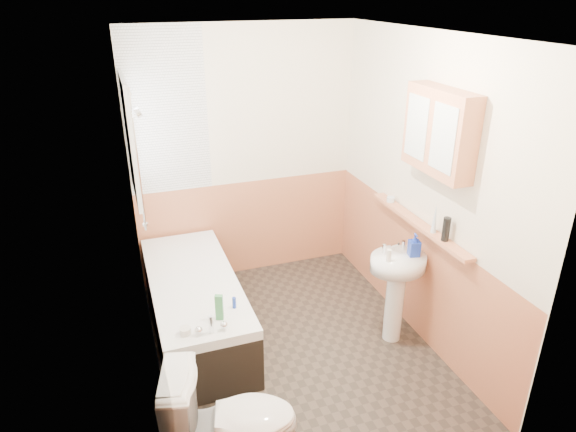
# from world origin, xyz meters

# --- Properties ---
(floor) EXTENTS (2.80, 2.80, 0.00)m
(floor) POSITION_xyz_m (0.00, 0.00, 0.00)
(floor) COLOR #2C251F
(floor) RESTS_ON ground
(ceiling) EXTENTS (2.80, 2.80, 0.00)m
(ceiling) POSITION_xyz_m (0.00, 0.00, 2.50)
(ceiling) COLOR white
(ceiling) RESTS_ON ground
(wall_back) EXTENTS (2.20, 0.02, 2.50)m
(wall_back) POSITION_xyz_m (0.00, 1.41, 1.25)
(wall_back) COLOR #F5E7CA
(wall_back) RESTS_ON ground
(wall_front) EXTENTS (2.20, 0.02, 2.50)m
(wall_front) POSITION_xyz_m (0.00, -1.41, 1.25)
(wall_front) COLOR #F5E7CA
(wall_front) RESTS_ON ground
(wall_left) EXTENTS (0.02, 2.80, 2.50)m
(wall_left) POSITION_xyz_m (-1.11, 0.00, 1.25)
(wall_left) COLOR #F5E7CA
(wall_left) RESTS_ON ground
(wall_right) EXTENTS (0.02, 2.80, 2.50)m
(wall_right) POSITION_xyz_m (1.11, 0.00, 1.25)
(wall_right) COLOR #F5E7CA
(wall_right) RESTS_ON ground
(wainscot_right) EXTENTS (0.01, 2.80, 1.00)m
(wainscot_right) POSITION_xyz_m (1.09, 0.00, 0.50)
(wainscot_right) COLOR #D58157
(wainscot_right) RESTS_ON wall_right
(wainscot_front) EXTENTS (2.20, 0.01, 1.00)m
(wainscot_front) POSITION_xyz_m (0.00, -1.39, 0.50)
(wainscot_front) COLOR #D58157
(wainscot_front) RESTS_ON wall_front
(wainscot_back) EXTENTS (2.20, 0.01, 1.00)m
(wainscot_back) POSITION_xyz_m (0.00, 1.39, 0.50)
(wainscot_back) COLOR #D58157
(wainscot_back) RESTS_ON wall_back
(tile_cladding_left) EXTENTS (0.01, 2.80, 2.50)m
(tile_cladding_left) POSITION_xyz_m (-1.09, 0.00, 1.25)
(tile_cladding_left) COLOR white
(tile_cladding_left) RESTS_ON wall_left
(tile_return_back) EXTENTS (0.75, 0.01, 1.50)m
(tile_return_back) POSITION_xyz_m (-0.73, 1.39, 1.75)
(tile_return_back) COLOR white
(tile_return_back) RESTS_ON wall_back
(window) EXTENTS (0.03, 0.79, 0.99)m
(window) POSITION_xyz_m (-1.06, 0.95, 1.65)
(window) COLOR white
(window) RESTS_ON wall_left
(bathtub) EXTENTS (0.70, 1.74, 0.69)m
(bathtub) POSITION_xyz_m (-0.73, 0.47, 0.29)
(bathtub) COLOR black
(bathtub) RESTS_ON floor
(shower_riser) EXTENTS (0.10, 0.08, 1.13)m
(shower_riser) POSITION_xyz_m (-1.04, 0.60, 1.66)
(shower_riser) COLOR silver
(shower_riser) RESTS_ON wall_left
(toilet) EXTENTS (0.88, 0.63, 0.78)m
(toilet) POSITION_xyz_m (-0.76, -1.00, 0.39)
(toilet) COLOR white
(toilet) RESTS_ON floor
(sink) EXTENTS (0.47, 0.38, 0.91)m
(sink) POSITION_xyz_m (0.84, -0.15, 0.57)
(sink) COLOR white
(sink) RESTS_ON floor
(pine_shelf) EXTENTS (0.10, 1.33, 0.03)m
(pine_shelf) POSITION_xyz_m (1.04, -0.08, 1.02)
(pine_shelf) COLOR #D58157
(pine_shelf) RESTS_ON wall_right
(medicine_cabinet) EXTENTS (0.17, 0.68, 0.61)m
(medicine_cabinet) POSITION_xyz_m (1.01, -0.24, 1.83)
(medicine_cabinet) COLOR #D58157
(medicine_cabinet) RESTS_ON wall_right
(foam_can) EXTENTS (0.06, 0.06, 0.19)m
(foam_can) POSITION_xyz_m (1.04, -0.43, 1.13)
(foam_can) COLOR black
(foam_can) RESTS_ON pine_shelf
(green_bottle) EXTENTS (0.06, 0.06, 0.23)m
(green_bottle) POSITION_xyz_m (1.04, -0.28, 1.15)
(green_bottle) COLOR silver
(green_bottle) RESTS_ON pine_shelf
(black_jar) EXTENTS (0.08, 0.08, 0.05)m
(black_jar) POSITION_xyz_m (1.04, 0.37, 1.06)
(black_jar) COLOR silver
(black_jar) RESTS_ON pine_shelf
(soap_bottle) EXTENTS (0.13, 0.21, 0.09)m
(soap_bottle) POSITION_xyz_m (0.95, -0.18, 0.84)
(soap_bottle) COLOR #19339E
(soap_bottle) RESTS_ON sink
(clear_bottle) EXTENTS (0.05, 0.05, 0.10)m
(clear_bottle) POSITION_xyz_m (0.71, -0.20, 0.85)
(clear_bottle) COLOR silver
(clear_bottle) RESTS_ON sink
(blue_gel) EXTENTS (0.06, 0.05, 0.20)m
(blue_gel) POSITION_xyz_m (-0.64, -0.16, 0.65)
(blue_gel) COLOR #388447
(blue_gel) RESTS_ON bathtub
(cream_jar) EXTENTS (0.09, 0.09, 0.05)m
(cream_jar) POSITION_xyz_m (-0.91, -0.25, 0.57)
(cream_jar) COLOR silver
(cream_jar) RESTS_ON bathtub
(orange_bottle) EXTENTS (0.03, 0.03, 0.09)m
(orange_bottle) POSITION_xyz_m (-0.50, -0.06, 0.59)
(orange_bottle) COLOR #19339E
(orange_bottle) RESTS_ON bathtub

